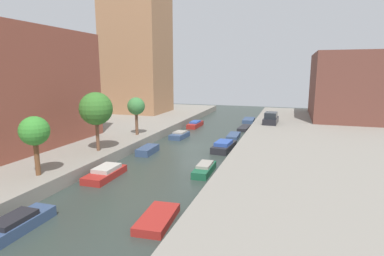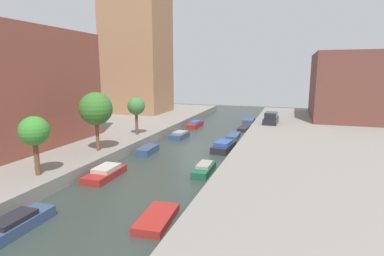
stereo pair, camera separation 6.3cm
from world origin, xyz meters
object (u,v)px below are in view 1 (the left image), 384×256
street_tree_2 (136,107)px  low_block_right (347,86)px  moored_boat_left_0 (18,224)px  moored_boat_right_3 (233,136)px  moored_boat_right_2 (224,146)px  moored_boat_right_0 (157,219)px  moored_boat_right_5 (249,120)px  parked_car (271,119)px  moored_boat_left_1 (105,173)px  moored_boat_left_4 (195,124)px  moored_boat_right_1 (204,169)px  street_tree_1 (96,109)px  moored_boat_left_2 (148,150)px  street_tree_0 (34,132)px  moored_boat_right_4 (244,128)px  apartment_tower_far (137,56)px  moored_boat_left_3 (180,135)px

street_tree_2 → low_block_right: bearing=41.1°
street_tree_2 → moored_boat_left_0: bearing=-80.1°
moored_boat_right_3 → moored_boat_right_2: bearing=-88.8°
moored_boat_right_0 → moored_boat_right_5: size_ratio=0.84×
parked_car → moored_boat_left_1: size_ratio=1.06×
moored_boat_left_1 → moored_boat_left_4: moored_boat_left_1 is taller
low_block_right → moored_boat_right_1: (-14.46, -29.36, -5.61)m
moored_boat_left_1 → moored_boat_right_1: size_ratio=1.10×
moored_boat_right_1 → street_tree_1: bearing=178.3°
moored_boat_right_0 → moored_boat_left_1: bearing=141.9°
moored_boat_right_3 → moored_boat_right_5: size_ratio=0.87×
moored_boat_left_2 → moored_boat_right_0: size_ratio=0.86×
street_tree_0 → moored_boat_right_4: bearing=68.5°
moored_boat_left_1 → apartment_tower_far: bearing=112.9°
moored_boat_left_1 → moored_boat_right_4: moored_boat_left_1 is taller
street_tree_1 → moored_boat_left_0: 13.41m
moored_boat_right_5 → moored_boat_left_0: bearing=-100.0°
street_tree_0 → moored_boat_left_1: 5.96m
moored_boat_right_1 → moored_boat_right_2: (-0.02, 7.64, 0.10)m
apartment_tower_far → moored_boat_right_2: 28.79m
moored_boat_left_2 → moored_boat_right_4: (7.42, 15.95, -0.12)m
moored_boat_left_0 → moored_boat_right_1: bearing=60.1°
moored_boat_right_2 → moored_boat_right_4: bearing=88.5°
apartment_tower_far → parked_car: (23.42, -5.60, -9.19)m
moored_boat_left_2 → moored_boat_right_0: 14.62m
moored_boat_left_2 → moored_boat_left_3: size_ratio=0.91×
moored_boat_left_3 → moored_boat_left_4: 7.96m
low_block_right → moored_boat_left_3: bearing=-140.3°
parked_car → moored_boat_left_2: 19.78m
moored_boat_left_4 → moored_boat_right_5: moored_boat_left_4 is taller
moored_boat_right_0 → moored_boat_right_4: bearing=88.9°
street_tree_0 → moored_boat_right_4: 29.10m
street_tree_1 → street_tree_2: (0.00, 7.52, -0.63)m
moored_boat_right_1 → moored_boat_right_5: size_ratio=0.87×
street_tree_1 → moored_boat_right_5: size_ratio=1.28×
street_tree_0 → moored_boat_right_5: street_tree_0 is taller
moored_boat_left_0 → moored_boat_right_2: bearing=70.8°
low_block_right → moored_boat_left_4: size_ratio=3.59×
moored_boat_right_3 → moored_boat_right_4: bearing=85.6°
moored_boat_left_2 → moored_boat_left_3: bearing=86.0°
apartment_tower_far → moored_boat_right_0: (19.33, -34.89, -10.62)m
low_block_right → street_tree_2: bearing=-138.9°
moored_boat_right_3 → moored_boat_right_1: bearing=-89.4°
moored_boat_right_0 → street_tree_1: bearing=137.7°
low_block_right → moored_boat_right_3: (-14.61, -15.42, -5.71)m
apartment_tower_far → street_tree_1: (9.29, -25.76, -5.98)m
moored_boat_left_4 → moored_boat_right_4: 7.31m
low_block_right → moored_boat_left_3: low_block_right is taller
street_tree_2 → moored_boat_right_2: size_ratio=0.97×
moored_boat_left_0 → moored_boat_right_4: bearing=77.4°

